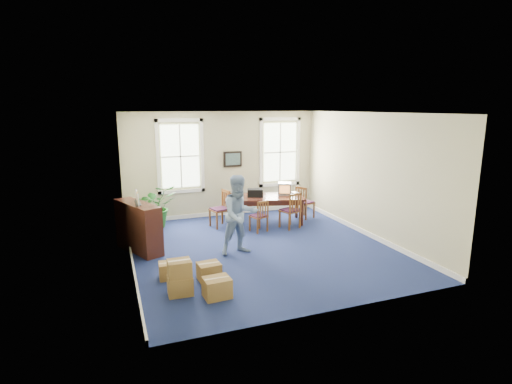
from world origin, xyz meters
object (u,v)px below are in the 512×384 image
object	(u,v)px
credenza	(138,226)
cardboard_boxes	(188,273)
conference_table	(264,209)
chair_near_left	(259,216)
crt_tv	(285,188)
potted_plant	(156,206)
man	(240,215)

from	to	relation	value
credenza	cardboard_boxes	size ratio (longest dim) A/B	1.27
conference_table	chair_near_left	xyz separation A→B (m)	(-0.47, -0.78, 0.05)
crt_tv	potted_plant	xyz separation A→B (m)	(-3.69, 0.53, -0.34)
chair_near_left	cardboard_boxes	xyz separation A→B (m)	(-2.48, -2.91, -0.10)
crt_tv	cardboard_boxes	bearing A→B (deg)	-109.43
credenza	potted_plant	distance (m)	1.84
man	credenza	xyz separation A→B (m)	(-2.17, 1.03, -0.32)
potted_plant	credenza	bearing A→B (deg)	-109.48
conference_table	crt_tv	size ratio (longest dim) A/B	5.42
chair_near_left	potted_plant	distance (m)	2.90
crt_tv	credenza	world-z (taller)	credenza
conference_table	crt_tv	world-z (taller)	crt_tv
credenza	cardboard_boxes	bearing A→B (deg)	-98.43
crt_tv	cardboard_boxes	distance (m)	5.25
chair_near_left	potted_plant	size ratio (longest dim) A/B	0.72
cardboard_boxes	crt_tv	bearing A→B (deg)	45.91
credenza	potted_plant	world-z (taller)	potted_plant
crt_tv	credenza	xyz separation A→B (m)	(-4.30, -1.20, -0.36)
conference_table	potted_plant	world-z (taller)	potted_plant
potted_plant	conference_table	bearing A→B (deg)	-10.97
potted_plant	cardboard_boxes	bearing A→B (deg)	-89.12
crt_tv	potted_plant	distance (m)	3.74
chair_near_left	potted_plant	xyz separation A→B (m)	(-2.55, 1.36, 0.17)
conference_table	credenza	distance (m)	3.81
potted_plant	cardboard_boxes	xyz separation A→B (m)	(0.07, -4.27, -0.27)
man	potted_plant	world-z (taller)	man
chair_near_left	credenza	xyz separation A→B (m)	(-3.16, -0.37, 0.16)
chair_near_left	man	bearing A→B (deg)	37.00
credenza	cardboard_boxes	xyz separation A→B (m)	(0.68, -2.54, -0.26)
conference_table	crt_tv	xyz separation A→B (m)	(0.67, 0.05, 0.56)
potted_plant	cardboard_boxes	world-z (taller)	potted_plant
man	cardboard_boxes	world-z (taller)	man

